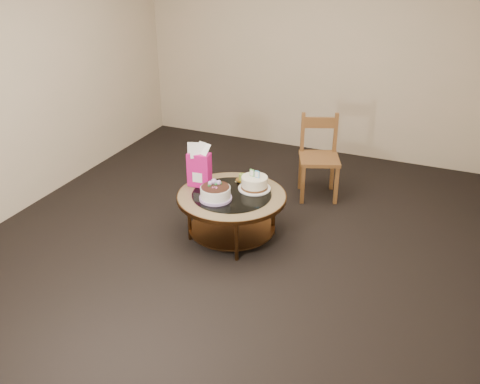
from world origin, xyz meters
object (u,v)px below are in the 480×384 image
at_px(decorated_cake, 215,193).
at_px(dining_chair, 319,156).
at_px(cream_cake, 254,183).
at_px(gift_bag, 199,165).
at_px(coffee_table, 232,202).

xyz_separation_m(decorated_cake, dining_chair, (0.59, 1.35, -0.06)).
bearing_deg(decorated_cake, dining_chair, 66.31).
relative_size(cream_cake, gift_bag, 0.72).
xyz_separation_m(decorated_cake, cream_cake, (0.25, 0.33, 0.00)).
distance_m(gift_bag, dining_chair, 1.44).
bearing_deg(dining_chair, coffee_table, -133.68).
height_order(coffee_table, gift_bag, gift_bag).
relative_size(coffee_table, decorated_cake, 3.42).
relative_size(coffee_table, cream_cake, 3.32).
bearing_deg(decorated_cake, cream_cake, 53.18).
distance_m(decorated_cake, gift_bag, 0.36).
bearing_deg(gift_bag, dining_chair, 47.97).
xyz_separation_m(cream_cake, gift_bag, (-0.51, -0.13, 0.15)).
bearing_deg(coffee_table, decorated_cake, -122.52).
distance_m(coffee_table, cream_cake, 0.28).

